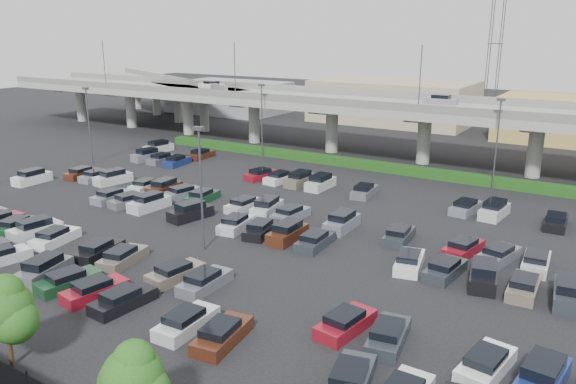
# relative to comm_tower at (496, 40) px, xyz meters

# --- Properties ---
(ground) EXTENTS (280.00, 280.00, 0.00)m
(ground) POSITION_rel_comm_tower_xyz_m (-4.00, -74.00, -15.61)
(ground) COLOR black
(overpass) EXTENTS (150.00, 13.00, 15.80)m
(overpass) POSITION_rel_comm_tower_xyz_m (-4.18, -42.00, -8.64)
(overpass) COLOR gray
(overpass) RESTS_ON ground
(on_ramp) EXTENTS (50.93, 30.13, 8.80)m
(on_ramp) POSITION_rel_comm_tower_xyz_m (-56.10, -30.95, -8.76)
(on_ramp) COLOR gray
(on_ramp) RESTS_ON ground
(hedge) EXTENTS (66.00, 1.60, 1.10)m
(hedge) POSITION_rel_comm_tower_xyz_m (-4.00, -49.00, -15.06)
(hedge) COLOR #173C11
(hedge) RESTS_ON ground
(parked_cars) EXTENTS (62.89, 41.66, 1.67)m
(parked_cars) POSITION_rel_comm_tower_xyz_m (-5.38, -78.29, -15.00)
(parked_cars) COLOR #174124
(parked_cars) RESTS_ON ground
(light_poles) EXTENTS (66.90, 48.38, 10.30)m
(light_poles) POSITION_rel_comm_tower_xyz_m (-8.12, -72.00, -9.37)
(light_poles) COLOR #49494D
(light_poles) RESTS_ON ground
(distant_buildings) EXTENTS (138.00, 24.00, 9.00)m
(distant_buildings) POSITION_rel_comm_tower_xyz_m (8.38, -12.19, -11.87)
(distant_buildings) COLOR gray
(distant_buildings) RESTS_ON ground
(comm_tower) EXTENTS (2.40, 2.40, 30.00)m
(comm_tower) POSITION_rel_comm_tower_xyz_m (0.00, 0.00, 0.00)
(comm_tower) COLOR #49494D
(comm_tower) RESTS_ON ground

